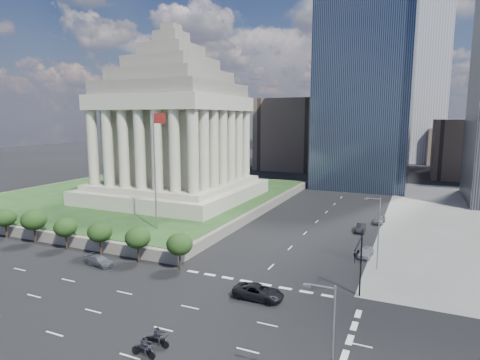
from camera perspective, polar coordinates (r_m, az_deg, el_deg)
The scene contains 19 objects.
ground at distance 133.04m, azimuth 16.17°, elevation -0.39°, with size 500.00×500.00×0.00m, color black.
plaza_terrace at distance 103.77m, azimuth -13.65°, elevation -2.31°, with size 66.00×70.00×1.80m, color #5E5951.
plaza_lawn at distance 103.59m, azimuth -13.67°, elevation -1.79°, with size 64.00×68.00×0.10m, color #1D3C18.
war_memorial at distance 93.85m, azimuth -9.47°, elevation 9.27°, with size 34.00×34.00×39.00m, color #A6A08B, non-canonical shape.
flagpole at distance 67.59m, azimuth -11.93°, elevation 2.38°, with size 2.52×0.24×20.00m.
tree_row at distance 71.45m, azimuth -25.46°, elevation -6.21°, with size 53.00×4.00×6.00m, color black, non-canonical shape.
midrise_glass at distance 126.61m, azimuth 17.36°, elevation 12.74°, with size 26.00×26.00×60.00m, color black.
building_filler_ne at distance 161.22m, azimuth 29.23°, elevation 3.97°, with size 20.00×30.00×20.00m, color brown.
building_filler_nw at distance 167.36m, azimuth 7.59°, elevation 6.52°, with size 24.00×30.00×28.00m, color brown.
traffic_signal_ne at distance 46.80m, azimuth 16.59°, elevation -10.52°, with size 0.30×5.74×8.00m.
street_lamp_south at distance 28.75m, azimuth 12.67°, elevation -22.37°, with size 2.13×0.22×10.00m.
street_lamp_north at distance 57.37m, azimuth 18.97°, elevation -6.62°, with size 2.13×0.22×10.00m.
pickup_truck at distance 47.47m, azimuth 2.64°, elevation -15.64°, with size 5.87×2.71×1.63m, color black.
suv_grey at distance 60.56m, azimuth -19.39°, elevation -10.77°, with size 4.65×1.89×1.35m, color #505157.
parked_sedan_near at distance 63.28m, azimuth 17.47°, elevation -9.75°, with size 1.77×4.40×1.50m, color gray.
parked_sedan_mid at distance 76.27m, azimuth 16.80°, elevation -6.57°, with size 4.40×1.53×1.45m, color black.
parked_sedan_far at distance 83.47m, azimuth 19.21°, elevation -5.33°, with size 1.84×4.58×1.56m, color slate.
motorcycle_lead at distance 39.50m, azimuth -11.75°, elevation -20.98°, with size 2.53×0.69×1.89m, color black, non-canonical shape.
motorcycle_trail at distance 38.34m, azimuth -13.57°, elevation -22.06°, with size 2.51×0.68×1.87m, color black, non-canonical shape.
Camera 1 is at (17.81, -30.25, 20.44)m, focal length 30.00 mm.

